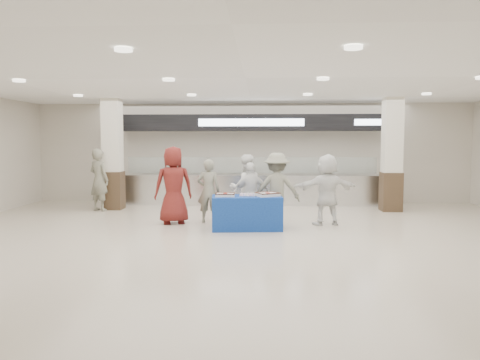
{
  "coord_description": "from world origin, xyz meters",
  "views": [
    {
      "loc": [
        0.33,
        -9.19,
        1.96
      ],
      "look_at": [
        -0.18,
        1.6,
        1.08
      ],
      "focal_mm": 35.0,
      "sensor_mm": 36.0,
      "label": 1
    }
  ],
  "objects_px": {
    "sheet_cake_right": "(268,194)",
    "chef_short": "(251,193)",
    "sheet_cake_left": "(225,194)",
    "civilian_maroon": "(174,185)",
    "display_table": "(247,213)",
    "soldier_bg": "(99,180)",
    "cupcake_tray": "(248,195)",
    "soldier_a": "(209,191)",
    "chef_tall": "(246,188)",
    "soldier_b": "(277,189)",
    "civilian_white": "(327,189)"
  },
  "relations": [
    {
      "from": "cupcake_tray",
      "to": "soldier_a",
      "type": "distance_m",
      "value": 1.28
    },
    {
      "from": "sheet_cake_right",
      "to": "soldier_b",
      "type": "xyz_separation_m",
      "value": [
        0.22,
        0.68,
        0.05
      ]
    },
    {
      "from": "civilian_maroon",
      "to": "sheet_cake_left",
      "type": "bearing_deg",
      "value": 132.52
    },
    {
      "from": "soldier_bg",
      "to": "sheet_cake_left",
      "type": "bearing_deg",
      "value": 171.6
    },
    {
      "from": "sheet_cake_right",
      "to": "chef_short",
      "type": "bearing_deg",
      "value": 120.8
    },
    {
      "from": "chef_short",
      "to": "soldier_a",
      "type": "bearing_deg",
      "value": -24.57
    },
    {
      "from": "display_table",
      "to": "sheet_cake_right",
      "type": "height_order",
      "value": "sheet_cake_right"
    },
    {
      "from": "soldier_a",
      "to": "chef_short",
      "type": "height_order",
      "value": "soldier_a"
    },
    {
      "from": "civilian_white",
      "to": "soldier_bg",
      "type": "bearing_deg",
      "value": -31.04
    },
    {
      "from": "chef_tall",
      "to": "chef_short",
      "type": "xyz_separation_m",
      "value": [
        0.14,
        -0.33,
        -0.09
      ]
    },
    {
      "from": "soldier_a",
      "to": "sheet_cake_left",
      "type": "bearing_deg",
      "value": 117.12
    },
    {
      "from": "sheet_cake_right",
      "to": "soldier_b",
      "type": "relative_size",
      "value": 0.34
    },
    {
      "from": "soldier_bg",
      "to": "civilian_maroon",
      "type": "bearing_deg",
      "value": 168.76
    },
    {
      "from": "soldier_a",
      "to": "chef_tall",
      "type": "bearing_deg",
      "value": -172.63
    },
    {
      "from": "chef_short",
      "to": "cupcake_tray",
      "type": "bearing_deg",
      "value": 71.62
    },
    {
      "from": "sheet_cake_right",
      "to": "chef_short",
      "type": "height_order",
      "value": "chef_short"
    },
    {
      "from": "chef_tall",
      "to": "chef_short",
      "type": "distance_m",
      "value": 0.37
    },
    {
      "from": "chef_short",
      "to": "soldier_bg",
      "type": "bearing_deg",
      "value": -37.19
    },
    {
      "from": "civilian_maroon",
      "to": "soldier_bg",
      "type": "height_order",
      "value": "civilian_maroon"
    },
    {
      "from": "cupcake_tray",
      "to": "civilian_white",
      "type": "height_order",
      "value": "civilian_white"
    },
    {
      "from": "sheet_cake_right",
      "to": "soldier_b",
      "type": "bearing_deg",
      "value": 71.62
    },
    {
      "from": "sheet_cake_left",
      "to": "civilian_maroon",
      "type": "bearing_deg",
      "value": 150.62
    },
    {
      "from": "soldier_a",
      "to": "soldier_b",
      "type": "xyz_separation_m",
      "value": [
        1.65,
        -0.19,
        0.08
      ]
    },
    {
      "from": "chef_short",
      "to": "sheet_cake_left",
      "type": "bearing_deg",
      "value": 39.97
    },
    {
      "from": "display_table",
      "to": "chef_tall",
      "type": "relative_size",
      "value": 0.94
    },
    {
      "from": "chef_short",
      "to": "civilian_maroon",
      "type": "bearing_deg",
      "value": -12.71
    },
    {
      "from": "sheet_cake_left",
      "to": "chef_tall",
      "type": "xyz_separation_m",
      "value": [
        0.42,
        1.06,
        0.03
      ]
    },
    {
      "from": "sheet_cake_left",
      "to": "sheet_cake_right",
      "type": "bearing_deg",
      "value": 5.13
    },
    {
      "from": "cupcake_tray",
      "to": "chef_tall",
      "type": "distance_m",
      "value": 0.94
    },
    {
      "from": "sheet_cake_left",
      "to": "chef_short",
      "type": "distance_m",
      "value": 0.92
    },
    {
      "from": "display_table",
      "to": "chef_tall",
      "type": "height_order",
      "value": "chef_tall"
    },
    {
      "from": "chef_short",
      "to": "sheet_cake_right",
      "type": "bearing_deg",
      "value": 108.1
    },
    {
      "from": "sheet_cake_left",
      "to": "soldier_a",
      "type": "bearing_deg",
      "value": 116.86
    },
    {
      "from": "sheet_cake_left",
      "to": "chef_tall",
      "type": "relative_size",
      "value": 0.26
    },
    {
      "from": "civilian_maroon",
      "to": "chef_short",
      "type": "distance_m",
      "value": 1.86
    },
    {
      "from": "cupcake_tray",
      "to": "chef_short",
      "type": "bearing_deg",
      "value": 84.33
    },
    {
      "from": "sheet_cake_right",
      "to": "soldier_bg",
      "type": "relative_size",
      "value": 0.33
    },
    {
      "from": "display_table",
      "to": "chef_tall",
      "type": "xyz_separation_m",
      "value": [
        -0.06,
        0.97,
        0.45
      ]
    },
    {
      "from": "sheet_cake_right",
      "to": "civilian_white",
      "type": "bearing_deg",
      "value": 25.46
    },
    {
      "from": "display_table",
      "to": "civilian_maroon",
      "type": "bearing_deg",
      "value": 155.16
    },
    {
      "from": "civilian_white",
      "to": "soldier_bg",
      "type": "height_order",
      "value": "soldier_bg"
    },
    {
      "from": "soldier_b",
      "to": "cupcake_tray",
      "type": "bearing_deg",
      "value": 43.05
    },
    {
      "from": "cupcake_tray",
      "to": "civilian_maroon",
      "type": "bearing_deg",
      "value": 161.36
    },
    {
      "from": "cupcake_tray",
      "to": "sheet_cake_left",
      "type": "bearing_deg",
      "value": -165.85
    },
    {
      "from": "sheet_cake_left",
      "to": "sheet_cake_right",
      "type": "distance_m",
      "value": 0.95
    },
    {
      "from": "sheet_cake_right",
      "to": "soldier_bg",
      "type": "distance_m",
      "value": 5.43
    },
    {
      "from": "soldier_a",
      "to": "soldier_bg",
      "type": "relative_size",
      "value": 0.87
    },
    {
      "from": "soldier_b",
      "to": "chef_short",
      "type": "bearing_deg",
      "value": 2.47
    },
    {
      "from": "display_table",
      "to": "sheet_cake_left",
      "type": "bearing_deg",
      "value": -174.34
    },
    {
      "from": "soldier_b",
      "to": "civilian_maroon",
      "type": "bearing_deg",
      "value": 0.25
    }
  ]
}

